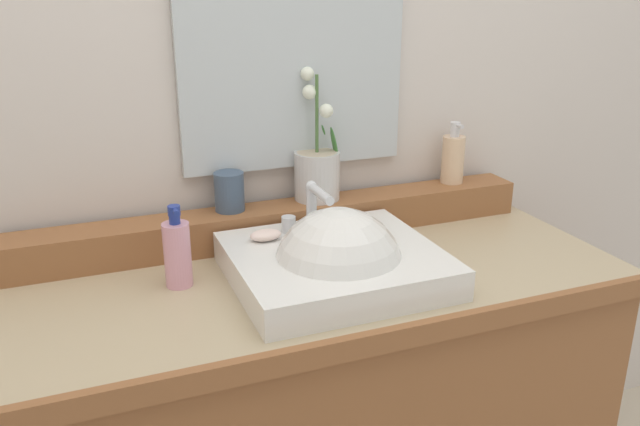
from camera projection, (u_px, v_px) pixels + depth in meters
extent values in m
cube|color=beige|center=(255.00, 64.00, 1.62)|extent=(3.16, 0.20, 2.46)
cube|color=tan|center=(312.00, 281.00, 1.42)|extent=(1.36, 0.56, 0.04)
cube|color=brown|center=(367.00, 344.00, 1.18)|extent=(1.36, 0.02, 0.04)
cube|color=brown|center=(280.00, 223.00, 1.59)|extent=(1.28, 0.10, 0.09)
cube|color=white|center=(335.00, 265.00, 1.38)|extent=(0.43, 0.39, 0.07)
sphere|color=white|center=(338.00, 272.00, 1.36)|extent=(0.27, 0.27, 0.27)
cylinder|color=silver|center=(312.00, 208.00, 1.47)|extent=(0.02, 0.02, 0.10)
cylinder|color=silver|center=(320.00, 194.00, 1.41)|extent=(0.02, 0.11, 0.02)
sphere|color=silver|center=(311.00, 187.00, 1.45)|extent=(0.03, 0.03, 0.03)
cylinder|color=silver|center=(289.00, 224.00, 1.46)|extent=(0.03, 0.03, 0.04)
cylinder|color=silver|center=(334.00, 218.00, 1.50)|extent=(0.03, 0.03, 0.04)
ellipsoid|color=beige|center=(266.00, 235.00, 1.42)|extent=(0.07, 0.04, 0.02)
cylinder|color=silver|center=(317.00, 176.00, 1.61)|extent=(0.11, 0.11, 0.12)
cylinder|color=tan|center=(317.00, 154.00, 1.59)|extent=(0.10, 0.10, 0.01)
cylinder|color=#476B38|center=(317.00, 114.00, 1.56)|extent=(0.01, 0.01, 0.19)
ellipsoid|color=#387033|center=(334.00, 145.00, 1.60)|extent=(0.03, 0.03, 0.09)
ellipsoid|color=#387033|center=(321.00, 141.00, 1.63)|extent=(0.04, 0.04, 0.10)
sphere|color=white|center=(326.00, 111.00, 1.55)|extent=(0.03, 0.03, 0.03)
sphere|color=white|center=(310.00, 92.00, 1.54)|extent=(0.03, 0.03, 0.03)
sphere|color=white|center=(307.00, 74.00, 1.54)|extent=(0.03, 0.03, 0.03)
cylinder|color=beige|center=(453.00, 160.00, 1.74)|extent=(0.06, 0.06, 0.13)
cylinder|color=silver|center=(455.00, 133.00, 1.71)|extent=(0.02, 0.02, 0.02)
cylinder|color=silver|center=(455.00, 126.00, 1.71)|extent=(0.03, 0.03, 0.02)
cylinder|color=silver|center=(459.00, 126.00, 1.69)|extent=(0.01, 0.03, 0.01)
cylinder|color=#3D5067|center=(229.00, 192.00, 1.53)|extent=(0.07, 0.07, 0.09)
cylinder|color=pink|center=(178.00, 255.00, 1.34)|extent=(0.06, 0.06, 0.14)
cylinder|color=navy|center=(175.00, 219.00, 1.31)|extent=(0.02, 0.02, 0.02)
cylinder|color=navy|center=(174.00, 210.00, 1.31)|extent=(0.03, 0.03, 0.02)
cylinder|color=navy|center=(175.00, 211.00, 1.29)|extent=(0.01, 0.03, 0.01)
cube|color=silver|center=(294.00, 67.00, 1.54)|extent=(0.55, 0.02, 0.48)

